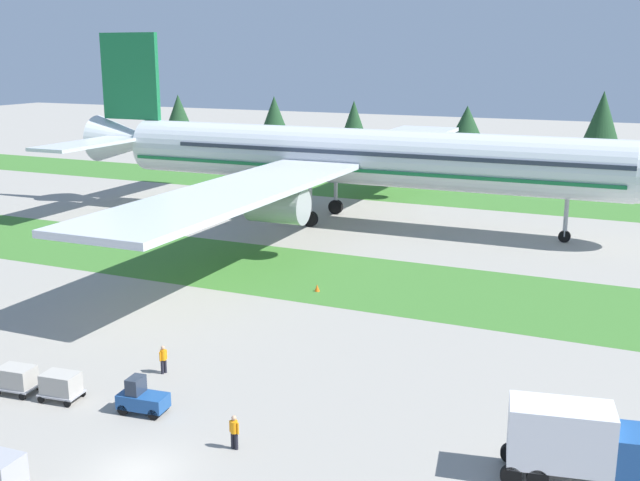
# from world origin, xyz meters

# --- Properties ---
(ground_plane) EXTENTS (400.00, 400.00, 0.00)m
(ground_plane) POSITION_xyz_m (0.00, 0.00, 0.00)
(ground_plane) COLOR gray
(grass_strip_near) EXTENTS (320.00, 14.61, 0.01)m
(grass_strip_near) POSITION_xyz_m (0.00, 32.44, 0.00)
(grass_strip_near) COLOR #3D752D
(grass_strip_near) RESTS_ON ground
(grass_strip_far) EXTENTS (320.00, 14.61, 0.01)m
(grass_strip_far) POSITION_xyz_m (0.00, 73.65, 0.00)
(grass_strip_far) COLOR #3D752D
(grass_strip_far) RESTS_ON ground
(airliner) EXTENTS (66.96, 81.86, 20.94)m
(airliner) POSITION_xyz_m (-12.43, 53.01, 7.50)
(airliner) COLOR silver
(airliner) RESTS_ON ground
(baggage_tug) EXTENTS (2.73, 1.59, 1.97)m
(baggage_tug) POSITION_xyz_m (-3.46, 5.04, 0.81)
(baggage_tug) COLOR #1E4C8E
(baggage_tug) RESTS_ON ground
(cargo_dolly_lead) EXTENTS (2.36, 1.75, 1.55)m
(cargo_dolly_lead) POSITION_xyz_m (-8.45, 4.45, 0.92)
(cargo_dolly_lead) COLOR #A3A3A8
(cargo_dolly_lead) RESTS_ON ground
(cargo_dolly_second) EXTENTS (2.36, 1.75, 1.55)m
(cargo_dolly_second) POSITION_xyz_m (-11.33, 4.12, 0.92)
(cargo_dolly_second) COLOR #A3A3A8
(cargo_dolly_second) RESTS_ON ground
(catering_truck) EXTENTS (7.27, 3.61, 3.58)m
(catering_truck) POSITION_xyz_m (18.41, 7.59, 1.95)
(catering_truck) COLOR #1E4C8E
(catering_truck) RESTS_ON ground
(ground_crew_marshaller) EXTENTS (0.36, 0.54, 1.74)m
(ground_crew_marshaller) POSITION_xyz_m (-5.49, 9.78, 0.95)
(ground_crew_marshaller) COLOR black
(ground_crew_marshaller) RESTS_ON ground
(ground_crew_loader) EXTENTS (0.56, 0.36, 1.74)m
(ground_crew_loader) POSITION_xyz_m (2.96, 3.76, 0.95)
(ground_crew_loader) COLOR black
(ground_crew_loader) RESTS_ON ground
(taxiway_marker_1) EXTENTS (0.44, 0.44, 0.56)m
(taxiway_marker_1) POSITION_xyz_m (-3.91, 28.25, 0.28)
(taxiway_marker_1) COLOR orange
(taxiway_marker_1) RESTS_ON ground
(distant_tree_line) EXTENTS (160.22, 10.01, 12.28)m
(distant_tree_line) POSITION_xyz_m (1.29, 115.20, 6.73)
(distant_tree_line) COLOR #4C3823
(distant_tree_line) RESTS_ON ground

